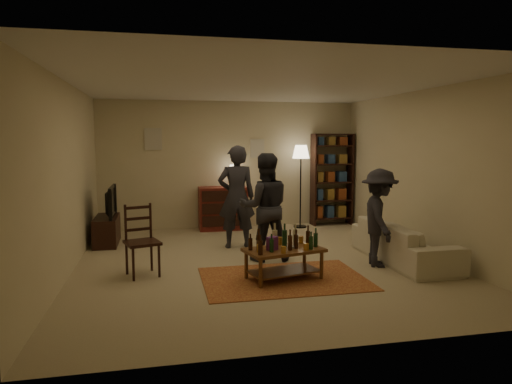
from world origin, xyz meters
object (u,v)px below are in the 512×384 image
object	(u,v)px
floor_lamp	(301,158)
person_by_sofa	(379,218)
bookshelf	(332,178)
person_right	(265,207)
tv_stand	(107,223)
person_left	(236,197)
coffee_table	(284,251)
dining_chair	(141,237)
dresser	(223,207)
sofa	(404,242)

from	to	relation	value
floor_lamp	person_by_sofa	size ratio (longest dim) A/B	1.21
floor_lamp	bookshelf	bearing A→B (deg)	13.67
person_right	tv_stand	bearing A→B (deg)	-29.20
person_left	bookshelf	bearing A→B (deg)	-143.18
coffee_table	dining_chair	size ratio (longest dim) A/B	1.13
dresser	coffee_table	bearing A→B (deg)	-84.96
bookshelf	person_by_sofa	size ratio (longest dim) A/B	1.38
tv_stand	dresser	distance (m)	2.43
sofa	person_left	size ratio (longest dim) A/B	1.16
bookshelf	floor_lamp	world-z (taller)	bookshelf
dining_chair	person_by_sofa	size ratio (longest dim) A/B	0.69
sofa	tv_stand	bearing A→B (deg)	64.66
dining_chair	person_right	xyz separation A→B (m)	(1.87, 0.41, 0.31)
coffee_table	person_left	xyz separation A→B (m)	(-0.31, 1.97, 0.51)
sofa	dresser	bearing A→B (deg)	37.54
person_left	person_by_sofa	world-z (taller)	person_left
tv_stand	person_left	bearing A→B (deg)	-17.94
coffee_table	dining_chair	world-z (taller)	dining_chair
person_left	person_by_sofa	distance (m)	2.49
dresser	sofa	world-z (taller)	dresser
dresser	sofa	xyz separation A→B (m)	(2.39, -3.11, -0.17)
coffee_table	person_by_sofa	size ratio (longest dim) A/B	0.78
tv_stand	person_right	world-z (taller)	person_right
dining_chair	sofa	xyz separation A→B (m)	(3.97, -0.12, -0.23)
dining_chair	tv_stand	xyz separation A→B (m)	(-0.68, 2.08, -0.15)
floor_lamp	sofa	distance (m)	3.31
bookshelf	floor_lamp	bearing A→B (deg)	-166.33
dresser	person_by_sofa	world-z (taller)	person_by_sofa
dresser	floor_lamp	bearing A→B (deg)	-4.25
tv_stand	dresser	xyz separation A→B (m)	(2.25, 0.91, 0.09)
dining_chair	coffee_table	bearing A→B (deg)	-35.88
person_left	dresser	bearing A→B (deg)	-88.09
tv_stand	dresser	world-z (taller)	dresser
sofa	person_by_sofa	xyz separation A→B (m)	(-0.50, -0.14, 0.43)
sofa	person_right	world-z (taller)	person_right
sofa	person_right	size ratio (longest dim) A/B	1.24
bookshelf	person_right	xyz separation A→B (m)	(-2.14, -2.65, -0.19)
sofa	person_by_sofa	bearing A→B (deg)	106.06
coffee_table	floor_lamp	world-z (taller)	floor_lamp
coffee_table	person_right	xyz separation A→B (m)	(-0.03, 1.03, 0.45)
sofa	person_left	bearing A→B (deg)	58.39
dining_chair	sofa	size ratio (longest dim) A/B	0.49
dining_chair	person_by_sofa	bearing A→B (deg)	-22.03
bookshelf	dining_chair	bearing A→B (deg)	-142.71
dresser	sofa	size ratio (longest dim) A/B	0.65
bookshelf	dresser	bearing A→B (deg)	-178.43
dresser	person_left	world-z (taller)	person_left
coffee_table	sofa	distance (m)	2.14
coffee_table	tv_stand	distance (m)	3.73
floor_lamp	person_left	distance (m)	2.33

